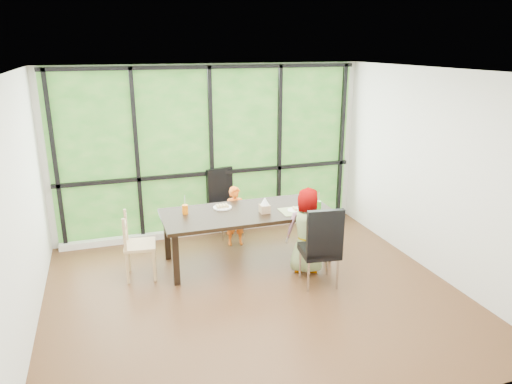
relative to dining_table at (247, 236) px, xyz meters
The scene contains 22 objects.
ground 1.05m from the dining_table, 102.04° to the right, with size 5.00×5.00×0.00m, color black.
back_wall 1.63m from the dining_table, 99.03° to the left, with size 5.00×5.00×0.00m, color silver.
foliage_backdrop 1.61m from the dining_table, 99.17° to the left, with size 4.80×0.02×2.65m, color #215319.
window_mullions 1.58m from the dining_table, 99.46° to the left, with size 4.80×0.06×2.65m, color black, non-canonical shape.
window_sill 1.25m from the dining_table, 99.78° to the left, with size 4.80×0.12×0.10m, color silver.
dining_table is the anchor object (origin of this frame).
chair_window_leather 1.03m from the dining_table, 92.01° to the left, with size 0.46×0.46×1.08m, color black.
chair_interior_leather 1.17m from the dining_table, 54.80° to the right, with size 0.46×0.46×1.08m, color black.
chair_end_beech 1.49m from the dining_table, behind, with size 0.42×0.40×0.90m, color tan.
child_toddler 0.61m from the dining_table, 90.00° to the left, with size 0.34×0.22×0.93m, color orange.
child_older 0.92m from the dining_table, 38.87° to the right, with size 0.58×0.37×1.18m, color gray.
placemat 0.80m from the dining_table, 17.76° to the right, with size 0.47×0.34×0.01m, color tan.
plate_far 0.54m from the dining_table, 141.80° to the left, with size 0.26×0.26×0.02m, color white.
plate_near 0.77m from the dining_table, 16.77° to the right, with size 0.21×0.21×0.01m, color white.
orange_cup 0.96m from the dining_table, 168.95° to the left, with size 0.08×0.08×0.13m, color orange.
green_cup 1.10m from the dining_table, 15.23° to the right, with size 0.08×0.08×0.13m, color green.
tissue_box 0.50m from the dining_table, 32.04° to the right, with size 0.13×0.13×0.11m, color tan.
crepe_rolls_far 0.56m from the dining_table, 141.80° to the left, with size 0.20×0.12×0.04m, color tan, non-canonical shape.
crepe_rolls_near 0.79m from the dining_table, 16.77° to the right, with size 0.05×0.12×0.04m, color tan, non-canonical shape.
straw_white 1.01m from the dining_table, 168.95° to the left, with size 0.01×0.01×0.20m, color white.
straw_pink 1.14m from the dining_table, 15.23° to the right, with size 0.01×0.01×0.20m, color pink.
tissue 0.60m from the dining_table, 32.04° to the right, with size 0.12×0.12×0.11m, color white.
Camera 1 is at (-1.60, -4.94, 2.98)m, focal length 32.96 mm.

